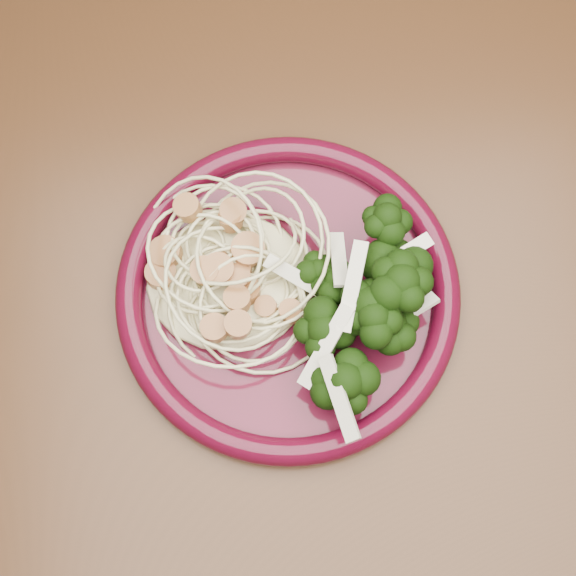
# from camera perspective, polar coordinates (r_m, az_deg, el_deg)

# --- Properties ---
(dining_table) EXTENTS (1.20, 0.80, 0.75)m
(dining_table) POSITION_cam_1_polar(r_m,az_deg,el_deg) (0.74, 1.11, -1.79)
(dining_table) COLOR #472814
(dining_table) RESTS_ON ground
(dinner_plate) EXTENTS (0.34, 0.34, 0.02)m
(dinner_plate) POSITION_cam_1_polar(r_m,az_deg,el_deg) (0.63, 0.00, -0.29)
(dinner_plate) COLOR #490E1F
(dinner_plate) RESTS_ON dining_table
(spaghetti_pile) EXTENTS (0.16, 0.15, 0.03)m
(spaghetti_pile) POSITION_cam_1_polar(r_m,az_deg,el_deg) (0.62, -4.25, 0.78)
(spaghetti_pile) COLOR beige
(spaghetti_pile) RESTS_ON dinner_plate
(scallop_cluster) EXTENTS (0.15, 0.15, 0.04)m
(scallop_cluster) POSITION_cam_1_polar(r_m,az_deg,el_deg) (0.59, -4.49, 1.92)
(scallop_cluster) COLOR #B0753F
(scallop_cluster) RESTS_ON spaghetti_pile
(broccoli_pile) EXTENTS (0.13, 0.17, 0.05)m
(broccoli_pile) POSITION_cam_1_polar(r_m,az_deg,el_deg) (0.61, 5.34, -0.59)
(broccoli_pile) COLOR black
(broccoli_pile) RESTS_ON dinner_plate
(onion_garnish) EXTENTS (0.09, 0.11, 0.06)m
(onion_garnish) POSITION_cam_1_polar(r_m,az_deg,el_deg) (0.58, 5.62, 0.39)
(onion_garnish) COLOR beige
(onion_garnish) RESTS_ON broccoli_pile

